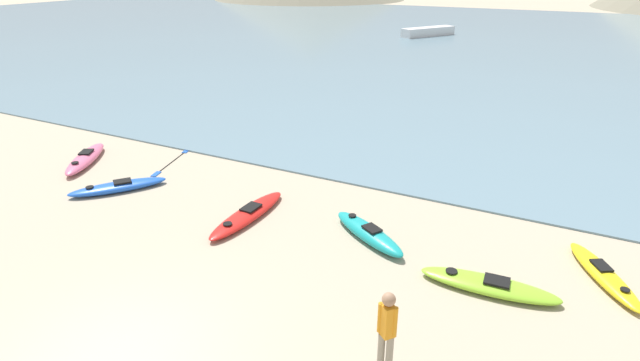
{
  "coord_description": "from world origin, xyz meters",
  "views": [
    {
      "loc": [
        6.56,
        -4.52,
        6.74
      ],
      "look_at": [
        0.12,
        8.07,
        0.5
      ],
      "focal_mm": 28.0,
      "sensor_mm": 36.0,
      "label": 1
    }
  ],
  "objects_px": {
    "kayak_on_sand_3": "(489,285)",
    "loose_paddle": "(172,162)",
    "kayak_on_sand_2": "(603,274)",
    "kayak_on_sand_5": "(86,158)",
    "person_near_foreground": "(387,329)",
    "kayak_on_sand_4": "(248,214)",
    "moored_boat_0": "(428,32)",
    "kayak_on_sand_0": "(368,233)",
    "kayak_on_sand_1": "(118,187)"
  },
  "relations": [
    {
      "from": "kayak_on_sand_1",
      "to": "loose_paddle",
      "type": "xyz_separation_m",
      "value": [
        -0.2,
        2.67,
        -0.13
      ]
    },
    {
      "from": "kayak_on_sand_4",
      "to": "person_near_foreground",
      "type": "bearing_deg",
      "value": -34.28
    },
    {
      "from": "kayak_on_sand_2",
      "to": "kayak_on_sand_5",
      "type": "height_order",
      "value": "kayak_on_sand_5"
    },
    {
      "from": "loose_paddle",
      "to": "person_near_foreground",
      "type": "bearing_deg",
      "value": -30.19
    },
    {
      "from": "kayak_on_sand_1",
      "to": "loose_paddle",
      "type": "height_order",
      "value": "kayak_on_sand_1"
    },
    {
      "from": "kayak_on_sand_3",
      "to": "person_near_foreground",
      "type": "distance_m",
      "value": 3.7
    },
    {
      "from": "person_near_foreground",
      "to": "loose_paddle",
      "type": "xyz_separation_m",
      "value": [
        -10.48,
        6.1,
        -0.98
      ]
    },
    {
      "from": "loose_paddle",
      "to": "kayak_on_sand_2",
      "type": "bearing_deg",
      "value": -4.43
    },
    {
      "from": "kayak_on_sand_3",
      "to": "loose_paddle",
      "type": "bearing_deg",
      "value": 166.94
    },
    {
      "from": "moored_boat_0",
      "to": "person_near_foreground",
      "type": "bearing_deg",
      "value": -75.08
    },
    {
      "from": "kayak_on_sand_0",
      "to": "loose_paddle",
      "type": "height_order",
      "value": "kayak_on_sand_0"
    },
    {
      "from": "kayak_on_sand_2",
      "to": "kayak_on_sand_3",
      "type": "height_order",
      "value": "kayak_on_sand_3"
    },
    {
      "from": "kayak_on_sand_4",
      "to": "loose_paddle",
      "type": "distance_m",
      "value": 5.49
    },
    {
      "from": "kayak_on_sand_1",
      "to": "kayak_on_sand_4",
      "type": "bearing_deg",
      "value": 4.0
    },
    {
      "from": "kayak_on_sand_0",
      "to": "person_near_foreground",
      "type": "bearing_deg",
      "value": -64.59
    },
    {
      "from": "loose_paddle",
      "to": "kayak_on_sand_1",
      "type": "bearing_deg",
      "value": -85.62
    },
    {
      "from": "kayak_on_sand_4",
      "to": "loose_paddle",
      "type": "height_order",
      "value": "kayak_on_sand_4"
    },
    {
      "from": "kayak_on_sand_1",
      "to": "moored_boat_0",
      "type": "height_order",
      "value": "moored_boat_0"
    },
    {
      "from": "kayak_on_sand_5",
      "to": "moored_boat_0",
      "type": "relative_size",
      "value": 0.55
    },
    {
      "from": "kayak_on_sand_5",
      "to": "person_near_foreground",
      "type": "distance_m",
      "value": 14.02
    },
    {
      "from": "moored_boat_0",
      "to": "kayak_on_sand_4",
      "type": "bearing_deg",
      "value": -81.42
    },
    {
      "from": "kayak_on_sand_2",
      "to": "moored_boat_0",
      "type": "relative_size",
      "value": 0.48
    },
    {
      "from": "kayak_on_sand_3",
      "to": "moored_boat_0",
      "type": "bearing_deg",
      "value": 107.74
    },
    {
      "from": "kayak_on_sand_0",
      "to": "moored_boat_0",
      "type": "height_order",
      "value": "moored_boat_0"
    },
    {
      "from": "kayak_on_sand_0",
      "to": "kayak_on_sand_1",
      "type": "height_order",
      "value": "kayak_on_sand_0"
    },
    {
      "from": "kayak_on_sand_0",
      "to": "person_near_foreground",
      "type": "height_order",
      "value": "person_near_foreground"
    },
    {
      "from": "kayak_on_sand_5",
      "to": "loose_paddle",
      "type": "relative_size",
      "value": 1.13
    },
    {
      "from": "kayak_on_sand_5",
      "to": "kayak_on_sand_2",
      "type": "bearing_deg",
      "value": 1.36
    },
    {
      "from": "kayak_on_sand_5",
      "to": "loose_paddle",
      "type": "xyz_separation_m",
      "value": [
        2.73,
        1.48,
        -0.16
      ]
    },
    {
      "from": "kayak_on_sand_3",
      "to": "kayak_on_sand_2",
      "type": "bearing_deg",
      "value": 35.63
    },
    {
      "from": "kayak_on_sand_5",
      "to": "kayak_on_sand_0",
      "type": "bearing_deg",
      "value": -1.9
    },
    {
      "from": "kayak_on_sand_2",
      "to": "person_near_foreground",
      "type": "relative_size",
      "value": 1.56
    },
    {
      "from": "kayak_on_sand_3",
      "to": "person_near_foreground",
      "type": "height_order",
      "value": "person_near_foreground"
    },
    {
      "from": "person_near_foreground",
      "to": "loose_paddle",
      "type": "height_order",
      "value": "person_near_foreground"
    },
    {
      "from": "kayak_on_sand_3",
      "to": "kayak_on_sand_4",
      "type": "height_order",
      "value": "kayak_on_sand_3"
    },
    {
      "from": "kayak_on_sand_4",
      "to": "kayak_on_sand_5",
      "type": "xyz_separation_m",
      "value": [
        -7.7,
        0.86,
        0.05
      ]
    },
    {
      "from": "kayak_on_sand_1",
      "to": "person_near_foreground",
      "type": "distance_m",
      "value": 10.87
    },
    {
      "from": "kayak_on_sand_2",
      "to": "moored_boat_0",
      "type": "bearing_deg",
      "value": 111.49
    },
    {
      "from": "moored_boat_0",
      "to": "kayak_on_sand_5",
      "type": "bearing_deg",
      "value": -92.68
    },
    {
      "from": "person_near_foreground",
      "to": "moored_boat_0",
      "type": "height_order",
      "value": "person_near_foreground"
    },
    {
      "from": "kayak_on_sand_2",
      "to": "kayak_on_sand_5",
      "type": "xyz_separation_m",
      "value": [
        -16.7,
        -0.4,
        0.04
      ]
    },
    {
      "from": "kayak_on_sand_1",
      "to": "kayak_on_sand_2",
      "type": "distance_m",
      "value": 13.85
    },
    {
      "from": "kayak_on_sand_0",
      "to": "person_near_foreground",
      "type": "relative_size",
      "value": 1.53
    },
    {
      "from": "kayak_on_sand_5",
      "to": "moored_boat_0",
      "type": "height_order",
      "value": "moored_boat_0"
    },
    {
      "from": "kayak_on_sand_3",
      "to": "kayak_on_sand_5",
      "type": "height_order",
      "value": "kayak_on_sand_5"
    },
    {
      "from": "kayak_on_sand_4",
      "to": "loose_paddle",
      "type": "bearing_deg",
      "value": 154.8
    },
    {
      "from": "kayak_on_sand_5",
      "to": "kayak_on_sand_3",
      "type": "bearing_deg",
      "value": -4.89
    },
    {
      "from": "kayak_on_sand_4",
      "to": "moored_boat_0",
      "type": "distance_m",
      "value": 39.56
    },
    {
      "from": "moored_boat_0",
      "to": "loose_paddle",
      "type": "height_order",
      "value": "moored_boat_0"
    },
    {
      "from": "moored_boat_0",
      "to": "kayak_on_sand_2",
      "type": "bearing_deg",
      "value": -68.51
    }
  ]
}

